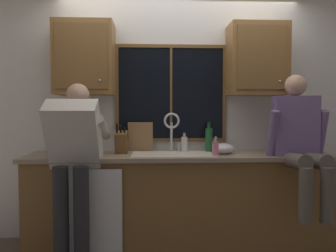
{
  "coord_description": "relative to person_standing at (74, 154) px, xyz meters",
  "views": [
    {
      "loc": [
        -0.3,
        -3.58,
        1.35
      ],
      "look_at": [
        -0.13,
        -0.3,
        1.19
      ],
      "focal_mm": 36.14,
      "sensor_mm": 36.0,
      "label": 1
    }
  ],
  "objects": [
    {
      "name": "window_frame_top",
      "position": [
        0.88,
        0.62,
        1.05
      ],
      "size": [
        1.17,
        0.02,
        0.04
      ],
      "primitive_type": "cube",
      "color": "brown"
    },
    {
      "name": "soap_dispenser",
      "position": [
        1.27,
        0.17,
        0.02
      ],
      "size": [
        0.06,
        0.07,
        0.18
      ],
      "color": "pink",
      "rests_on": "countertop"
    },
    {
      "name": "back_wall",
      "position": [
        0.97,
        0.69,
        0.3
      ],
      "size": [
        5.33,
        0.12,
        2.55
      ],
      "primitive_type": "cube",
      "color": "silver",
      "rests_on": "floor"
    },
    {
      "name": "knife_block",
      "position": [
        0.38,
        0.38,
        0.06
      ],
      "size": [
        0.12,
        0.18,
        0.32
      ],
      "color": "brown",
      "rests_on": "countertop"
    },
    {
      "name": "cutting_board",
      "position": [
        0.56,
        0.55,
        0.1
      ],
      "size": [
        0.25,
        0.08,
        0.3
      ],
      "primitive_type": "cube",
      "rotation": [
        0.21,
        0.0,
        0.0
      ],
      "color": "#997047",
      "rests_on": "countertop"
    },
    {
      "name": "bottle_green_glass",
      "position": [
        1.27,
        0.51,
        0.08
      ],
      "size": [
        0.07,
        0.07,
        0.31
      ],
      "color": "#1E592D",
      "rests_on": "countertop"
    },
    {
      "name": "upper_cabinet_right",
      "position": [
        1.75,
        0.46,
        0.89
      ],
      "size": [
        0.58,
        0.36,
        0.72
      ],
      "color": "olive"
    },
    {
      "name": "window_frame_left",
      "position": [
        0.31,
        0.62,
        0.55
      ],
      "size": [
        0.03,
        0.02,
        0.95
      ],
      "primitive_type": "cube",
      "color": "brown"
    },
    {
      "name": "mixing_bowl",
      "position": [
        1.38,
        0.33,
        -0.0
      ],
      "size": [
        0.22,
        0.22,
        0.11
      ],
      "primitive_type": "ellipsoid",
      "color": "silver",
      "rests_on": "countertop"
    },
    {
      "name": "window_glass",
      "position": [
        0.88,
        0.63,
        0.55
      ],
      "size": [
        1.1,
        0.02,
        0.95
      ],
      "primitive_type": "cube",
      "color": "black"
    },
    {
      "name": "sink",
      "position": [
        0.88,
        0.33,
        -0.15
      ],
      "size": [
        0.8,
        0.46,
        0.21
      ],
      "color": "white",
      "rests_on": "lower_cabinet_run"
    },
    {
      "name": "person_standing",
      "position": [
        0.0,
        0.0,
        0.0
      ],
      "size": [
        0.53,
        0.67,
        1.59
      ],
      "color": "#262628",
      "rests_on": "floor"
    },
    {
      "name": "faucet",
      "position": [
        0.89,
        0.51,
        0.2
      ],
      "size": [
        0.18,
        0.09,
        0.4
      ],
      "color": "silver",
      "rests_on": "countertop"
    },
    {
      "name": "person_sitting_on_counter",
      "position": [
        2.02,
        0.06,
        0.13
      ],
      "size": [
        0.54,
        0.62,
        1.26
      ],
      "color": "#595147",
      "rests_on": "countertop"
    },
    {
      "name": "window_mullion_center",
      "position": [
        0.88,
        0.61,
        0.55
      ],
      "size": [
        0.02,
        0.02,
        0.95
      ],
      "primitive_type": "cube",
      "color": "brown"
    },
    {
      "name": "lower_cabinet_run",
      "position": [
        0.97,
        0.34,
        -0.53
      ],
      "size": [
        2.93,
        0.58,
        0.88
      ],
      "primitive_type": "cube",
      "color": "brown",
      "rests_on": "floor"
    },
    {
      "name": "dishwasher_front",
      "position": [
        0.11,
        0.03,
        -0.51
      ],
      "size": [
        0.6,
        0.02,
        0.74
      ],
      "primitive_type": "cube",
      "color": "white"
    },
    {
      "name": "window_frame_bottom",
      "position": [
        0.88,
        0.62,
        0.06
      ],
      "size": [
        1.17,
        0.02,
        0.04
      ],
      "primitive_type": "cube",
      "color": "brown"
    },
    {
      "name": "window_frame_right",
      "position": [
        1.45,
        0.62,
        0.55
      ],
      "size": [
        0.04,
        0.02,
        0.95
      ],
      "primitive_type": "cube",
      "color": "brown"
    },
    {
      "name": "countertop",
      "position": [
        0.97,
        0.32,
        -0.07
      ],
      "size": [
        2.99,
        0.62,
        0.04
      ],
      "primitive_type": "cube",
      "color": "gray",
      "rests_on": "lower_cabinet_run"
    },
    {
      "name": "upper_cabinet_left",
      "position": [
        0.01,
        0.46,
        0.89
      ],
      "size": [
        0.58,
        0.36,
        0.72
      ],
      "color": "olive"
    },
    {
      "name": "bottle_tall_clear",
      "position": [
        1.01,
        0.5,
        0.03
      ],
      "size": [
        0.06,
        0.06,
        0.2
      ],
      "color": "silver",
      "rests_on": "countertop"
    }
  ]
}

